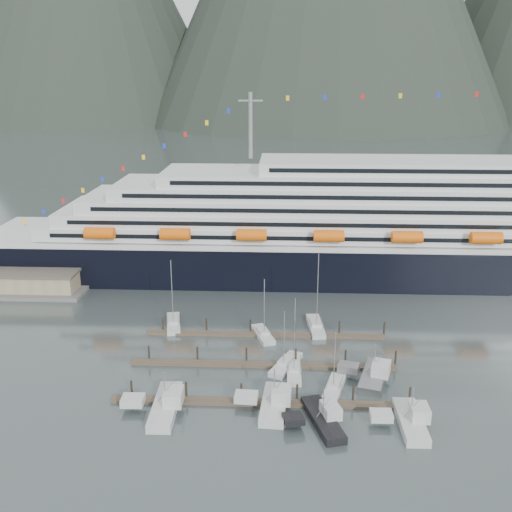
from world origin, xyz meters
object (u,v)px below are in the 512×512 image
object	(u,v)px
trawler_c	(322,418)
trawler_e	(373,375)
sailboat_c	(286,365)
cruise_ship	(407,231)
trawler_a	(164,405)
sailboat_h	(334,388)
trawler_b	(273,403)
sailboat_d	(294,371)
trawler_d	(410,420)
sailboat_f	(263,335)
sailboat_e	(173,324)
sailboat_g	(316,326)

from	to	relation	value
trawler_c	trawler_e	size ratio (longest dim) A/B	1.04
sailboat_c	trawler_c	xyz separation A→B (m)	(5.45, -17.79, 0.42)
cruise_ship	trawler_a	size ratio (longest dim) A/B	15.55
sailboat_h	trawler_e	xyz separation A→B (m)	(6.93, 3.71, 0.54)
cruise_ship	trawler_e	distance (m)	59.51
trawler_b	trawler_c	bearing A→B (deg)	-113.54
sailboat_d	trawler_b	bearing A→B (deg)	163.21
sailboat_d	trawler_a	world-z (taller)	sailboat_d
trawler_d	trawler_e	distance (m)	14.13
trawler_c	sailboat_f	bearing A→B (deg)	2.05
trawler_a	sailboat_c	bearing A→B (deg)	-52.87
cruise_ship	sailboat_e	world-z (taller)	cruise_ship
sailboat_c	trawler_b	xyz separation A→B (m)	(-2.00, -13.93, 0.54)
cruise_ship	trawler_a	distance (m)	84.69
sailboat_c	trawler_e	world-z (taller)	sailboat_c
cruise_ship	trawler_a	xyz separation A→B (m)	(-49.93, -67.50, -11.11)
cruise_ship	sailboat_e	distance (m)	65.69
trawler_b	trawler_c	size ratio (longest dim) A/B	0.94
sailboat_d	trawler_b	size ratio (longest dim) A/B	1.25
cruise_ship	trawler_b	xyz separation A→B (m)	(-32.81, -66.12, -11.09)
trawler_a	trawler_e	distance (m)	35.93
sailboat_g	trawler_e	world-z (taller)	sailboat_g
sailboat_g	trawler_c	size ratio (longest dim) A/B	1.35
sailboat_c	sailboat_e	xyz separation A→B (m)	(-23.58, 17.24, 0.02)
sailboat_d	sailboat_h	world-z (taller)	sailboat_d
trawler_d	trawler_e	xyz separation A→B (m)	(-3.63, 13.66, 0.05)
trawler_d	trawler_e	bearing A→B (deg)	14.38
sailboat_e	trawler_b	bearing A→B (deg)	-156.24
sailboat_f	sailboat_g	bearing A→B (deg)	-86.47
sailboat_e	trawler_a	size ratio (longest dim) A/B	1.13
trawler_d	trawler_a	bearing A→B (deg)	85.78
sailboat_d	trawler_e	bearing A→B (deg)	-99.25
sailboat_d	sailboat_e	bearing A→B (deg)	51.34
trawler_c	trawler_e	bearing A→B (deg)	-51.19
trawler_c	trawler_e	xyz separation A→B (m)	(9.57, 13.69, 0.12)
sailboat_d	trawler_d	size ratio (longest dim) A/B	1.26
sailboat_d	trawler_e	world-z (taller)	sailboat_d
sailboat_h	trawler_b	distance (m)	11.81
sailboat_d	sailboat_f	distance (m)	15.96
trawler_c	sailboat_d	bearing A→B (deg)	-1.69
sailboat_e	sailboat_f	size ratio (longest dim) A/B	1.17
sailboat_f	trawler_e	bearing A→B (deg)	-149.78
sailboat_h	trawler_c	world-z (taller)	sailboat_h
sailboat_e	trawler_d	bearing A→B (deg)	-140.57
trawler_e	sailboat_g	bearing A→B (deg)	38.77
sailboat_d	trawler_d	distance (m)	23.32
sailboat_e	trawler_c	size ratio (longest dim) A/B	1.20
sailboat_g	trawler_e	bearing A→B (deg)	-162.43
trawler_c	trawler_d	size ratio (longest dim) A/B	1.08
sailboat_d	trawler_c	size ratio (longest dim) A/B	1.17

